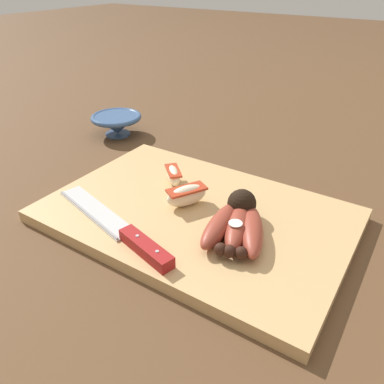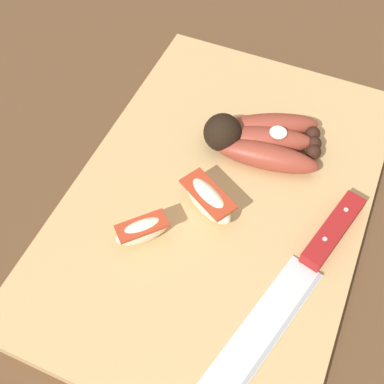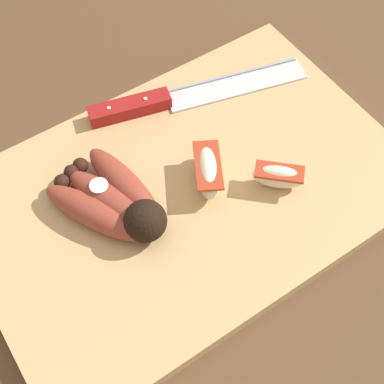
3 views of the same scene
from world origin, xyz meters
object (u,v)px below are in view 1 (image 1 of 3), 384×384
chefs_knife (127,234)px  apple_wedge_middle (187,195)px  banana_bunch (237,223)px  ceramic_bowl (117,123)px  apple_wedge_near (173,175)px

chefs_knife → apple_wedge_middle: apple_wedge_middle is taller
banana_bunch → ceramic_bowl: banana_bunch is taller
ceramic_bowl → apple_wedge_middle: bearing=-30.4°
apple_wedge_near → ceramic_bowl: size_ratio=0.46×
chefs_knife → apple_wedge_near: apple_wedge_near is taller
chefs_knife → ceramic_bowl: ceramic_bowl is taller
apple_wedge_middle → ceramic_bowl: 0.39m
chefs_knife → banana_bunch: bearing=37.9°
banana_bunch → apple_wedge_near: (-0.16, 0.07, -0.00)m
chefs_knife → apple_wedge_near: bearing=102.7°
banana_bunch → apple_wedge_near: banana_bunch is taller
apple_wedge_near → ceramic_bowl: (-0.28, 0.15, -0.01)m
banana_bunch → apple_wedge_middle: bearing=167.8°
apple_wedge_near → chefs_knife: bearing=-77.3°
apple_wedge_near → ceramic_bowl: bearing=151.5°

